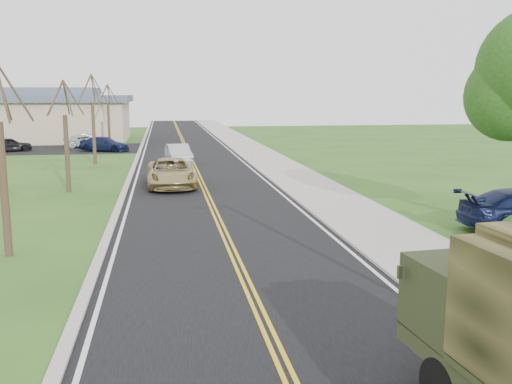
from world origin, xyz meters
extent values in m
cube|color=black|center=(0.00, 40.00, 0.01)|extent=(8.00, 120.00, 0.01)
cube|color=#9E998E|center=(4.15, 40.00, 0.06)|extent=(0.30, 120.00, 0.12)
cube|color=#9E998E|center=(5.90, 40.00, 0.05)|extent=(3.20, 120.00, 0.10)
cube|color=#9E998E|center=(-4.15, 40.00, 0.05)|extent=(0.30, 120.00, 0.10)
sphere|color=#1B4112|center=(10.20, 10.50, 4.95)|extent=(3.24, 3.24, 3.24)
cylinder|color=#38281C|center=(-7.00, 10.00, 2.10)|extent=(0.24, 0.24, 4.20)
cylinder|color=#38281C|center=(-6.52, 10.13, 5.13)|extent=(1.01, 0.33, 1.90)
cylinder|color=#38281C|center=(-6.97, 10.62, 5.05)|extent=(0.13, 1.29, 1.74)
cylinder|color=#38281C|center=(-6.73, 9.59, 5.13)|extent=(0.58, 0.90, 1.90)
cylinder|color=#38281C|center=(-7.00, 22.00, 1.98)|extent=(0.24, 0.24, 3.96)
cylinder|color=#38281C|center=(-6.55, 22.12, 4.83)|extent=(0.96, 0.32, 1.79)
cylinder|color=#38281C|center=(-6.97, 22.58, 4.76)|extent=(0.12, 1.22, 1.65)
cylinder|color=#38281C|center=(-7.43, 22.17, 4.83)|extent=(0.93, 0.41, 1.79)
cylinder|color=#38281C|center=(-7.37, 21.55, 4.76)|extent=(0.75, 0.99, 1.67)
cylinder|color=#38281C|center=(-6.75, 21.61, 4.83)|extent=(0.55, 0.85, 1.80)
cylinder|color=#38281C|center=(-7.00, 34.00, 2.22)|extent=(0.24, 0.24, 4.44)
cylinder|color=#38281C|center=(-6.50, 34.13, 5.42)|extent=(1.07, 0.35, 2.00)
cylinder|color=#38281C|center=(-6.97, 34.65, 5.34)|extent=(0.13, 1.36, 1.84)
cylinder|color=#38281C|center=(-7.49, 34.19, 5.42)|extent=(1.03, 0.46, 2.00)
cylinder|color=#38281C|center=(-7.41, 33.49, 5.34)|extent=(0.83, 1.10, 1.87)
cylinder|color=#38281C|center=(-6.72, 33.56, 5.42)|extent=(0.61, 0.95, 2.01)
cylinder|color=#38281C|center=(-7.00, 46.00, 2.04)|extent=(0.24, 0.24, 4.08)
cylinder|color=#38281C|center=(-6.54, 46.12, 4.98)|extent=(0.99, 0.33, 1.84)
cylinder|color=#38281C|center=(-6.97, 46.60, 4.91)|extent=(0.13, 1.25, 1.69)
cylinder|color=#38281C|center=(-7.45, 46.17, 4.98)|extent=(0.95, 0.42, 1.85)
cylinder|color=#38281C|center=(-7.38, 45.53, 4.91)|extent=(0.77, 1.02, 1.72)
cylinder|color=#38281C|center=(-6.74, 45.60, 4.98)|extent=(0.57, 0.88, 1.85)
cube|color=tan|center=(-16.00, 56.00, 2.10)|extent=(20.00, 12.00, 4.20)
cube|color=#475466|center=(-16.00, 56.00, 4.50)|extent=(21.00, 13.00, 0.70)
cube|color=#475466|center=(-16.00, 56.00, 5.20)|extent=(14.00, 8.00, 0.90)
cube|color=black|center=(-10.00, 46.00, 0.01)|extent=(18.00, 10.00, 0.02)
cube|color=#2B331B|center=(3.02, -0.16, 1.72)|extent=(2.29, 1.88, 1.26)
cube|color=black|center=(2.96, 0.65, 1.90)|extent=(1.99, 0.22, 0.63)
imported|color=tan|center=(-1.72, 22.76, 0.77)|extent=(2.71, 5.63, 1.55)
imported|color=silver|center=(-1.04, 32.78, 0.71)|extent=(2.02, 4.49, 1.43)
imported|color=black|center=(-15.39, 44.21, 0.63)|extent=(4.00, 2.86, 1.26)
imported|color=#B2B1B6|center=(-9.17, 46.91, 0.67)|extent=(4.14, 1.55, 1.35)
imported|color=#0F1939|center=(-7.19, 43.21, 0.64)|extent=(4.73, 3.20, 1.27)
camera|label=1|loc=(-2.11, -8.37, 5.05)|focal=40.00mm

